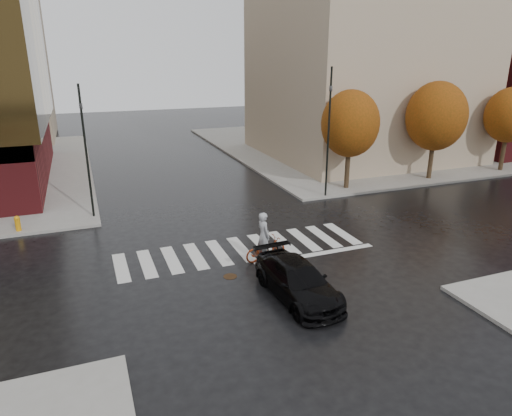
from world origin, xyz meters
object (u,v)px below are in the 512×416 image
Objects in this scene: traffic_light_nw at (85,144)px; fire_hydrant at (18,223)px; sedan at (298,281)px; cyclist at (265,244)px; traffic_light_ne at (329,123)px.

traffic_light_nw is 8.90× the size of fire_hydrant.
fire_hydrant is (-3.70, -0.99, -3.63)m from traffic_light_nw.
fire_hydrant is at bearing 130.30° from sedan.
traffic_light_ne is at bearing -52.91° from cyclist.
traffic_light_ne is at bearing 83.68° from traffic_light_nw.
sedan is 0.65× the size of traffic_light_nw.
cyclist is at bearing 55.61° from traffic_light_ne.
sedan is at bearing -46.34° from fire_hydrant.
sedan is at bearing 66.17° from traffic_light_ne.
cyclist is at bearing 85.06° from sedan.
cyclist is 0.31× the size of traffic_light_nw.
traffic_light_ne reaches higher than sedan.
traffic_light_nw is 5.28m from fire_hydrant.
sedan is 5.81× the size of fire_hydrant.
sedan is 0.59× the size of traffic_light_ne.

